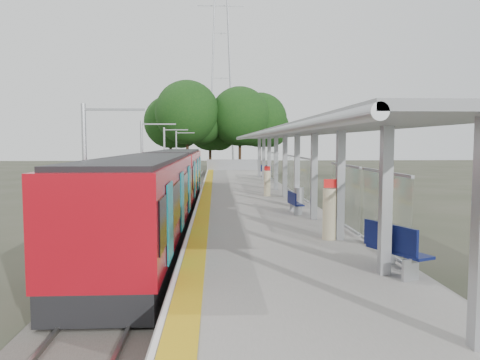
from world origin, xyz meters
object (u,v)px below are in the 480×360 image
object	(u,v)px
bench_near	(395,247)
train	(165,184)
info_pillar_far	(267,183)
info_pillar_near	(329,213)
bench_mid	(294,202)
litter_bin	(299,197)
bench_far	(265,170)

from	to	relation	value
bench_near	train	bearing A→B (deg)	95.70
train	info_pillar_far	world-z (taller)	train
train	info_pillar_near	world-z (taller)	train
bench_near	bench_mid	distance (m)	9.63
info_pillar_near	train	bearing A→B (deg)	127.76
info_pillar_far	litter_bin	xyz separation A→B (m)	(1.01, -4.84, -0.28)
bench_near	bench_far	bearing A→B (deg)	66.55
bench_mid	bench_far	xyz separation A→B (m)	(1.06, 22.53, 0.07)
train	bench_near	size ratio (longest dim) A/B	15.43
info_pillar_far	litter_bin	size ratio (longest dim) A/B	1.82
train	litter_bin	distance (m)	6.63
bench_mid	bench_far	world-z (taller)	bench_far
train	info_pillar_far	xyz separation A→B (m)	(5.52, 3.83, -0.30)
bench_far	info_pillar_near	distance (m)	28.23
train	bench_mid	world-z (taller)	train
train	info_pillar_near	bearing A→B (deg)	-54.05
bench_mid	info_pillar_far	size ratio (longest dim) A/B	0.81
litter_bin	bench_mid	bearing A→B (deg)	-106.62
bench_mid	litter_bin	bearing A→B (deg)	67.93
info_pillar_near	bench_mid	bearing A→B (deg)	93.69
info_pillar_near	bench_near	bearing A→B (deg)	-79.07
bench_near	info_pillar_near	xyz separation A→B (m)	(-0.63, 3.90, 0.23)
info_pillar_near	litter_bin	xyz separation A→B (m)	(0.35, 7.50, -0.37)
train	info_pillar_far	size ratio (longest dim) A/B	15.80
bench_far	litter_bin	size ratio (longest dim) A/B	1.68
bench_near	litter_bin	size ratio (longest dim) A/B	1.86
train	bench_mid	xyz separation A→B (m)	(5.99, -2.83, -0.56)
bench_mid	info_pillar_far	distance (m)	6.68
bench_near	bench_far	size ratio (longest dim) A/B	1.11
bench_near	info_pillar_near	bearing A→B (deg)	76.11
train	bench_near	xyz separation A→B (m)	(6.80, -12.42, -0.43)
bench_mid	bench_far	size ratio (longest dim) A/B	0.87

